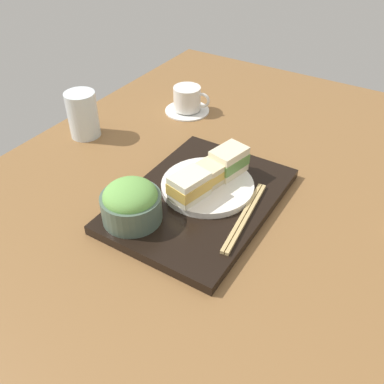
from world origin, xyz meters
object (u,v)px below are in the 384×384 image
drinking_glass (83,115)px  sandwich_middle (210,175)px  sandwich_near (189,186)px  salad_bowl (131,202)px  sandwich_far (229,161)px  chopsticks_pair (245,216)px  sandwich_plate (209,186)px  coffee_cup (188,101)px

drinking_glass → sandwich_middle: bearing=-97.5°
sandwich_near → salad_bowl: bearing=146.1°
sandwich_near → sandwich_far: size_ratio=1.00×
sandwich_middle → drinking_glass: drinking_glass is taller
sandwich_far → drinking_glass: (-0.54, 41.11, -0.41)cm
sandwich_far → salad_bowl: (-21.43, 9.26, -0.28)cm
sandwich_far → chopsticks_pair: (-9.95, -9.03, -3.88)cm
sandwich_plate → salad_bowl: (-15.67, 7.96, 3.27)cm
salad_bowl → sandwich_far: bearing=-23.4°
sandwich_near → coffee_cup: bearing=32.8°
sandwich_plate → chopsticks_pair: 11.15cm
sandwich_near → sandwich_middle: (5.76, -1.30, -0.46)cm
salad_bowl → drinking_glass: size_ratio=0.98×
sandwich_far → coffee_cup: sandwich_far is taller
sandwich_middle → drinking_glass: (5.22, 39.81, 0.27)cm
salad_bowl → coffee_cup: salad_bowl is taller
sandwich_middle → sandwich_far: 5.95cm
sandwich_near → coffee_cup: sandwich_near is taller
sandwich_far → drinking_glass: size_ratio=0.74×
sandwich_plate → drinking_glass: (5.22, 39.81, 3.14)cm
sandwich_near → sandwich_middle: 5.92cm
sandwich_plate → drinking_glass: bearing=82.5°
salad_bowl → drinking_glass: (20.89, 31.85, -0.13)cm
sandwich_near → sandwich_plate: bearing=-12.7°
salad_bowl → coffee_cup: size_ratio=0.90×
coffee_cup → salad_bowl: bearing=-160.2°
sandwich_middle → sandwich_far: size_ratio=1.02×
sandwich_plate → sandwich_middle: bearing=-63.4°
coffee_cup → drinking_glass: 29.36cm
chopsticks_pair → drinking_glass: (9.41, 50.14, 3.47)cm
sandwich_plate → coffee_cup: size_ratio=1.52×
chopsticks_pair → coffee_cup: size_ratio=1.69×
sandwich_far → salad_bowl: bearing=156.6°
sandwich_plate → sandwich_far: 6.89cm
chopsticks_pair → drinking_glass: 51.13cm
sandwich_middle → drinking_glass: size_ratio=0.75×
coffee_cup → chopsticks_pair: bearing=-134.6°
drinking_glass → sandwich_near: bearing=-105.9°
sandwich_near → chopsticks_pair: sandwich_near is taller
salad_bowl → chopsticks_pair: bearing=-57.9°
coffee_cup → drinking_glass: size_ratio=1.09×
sandwich_near → chopsticks_pair: 12.29cm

